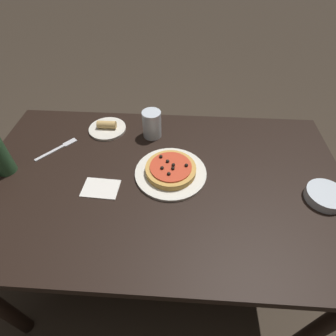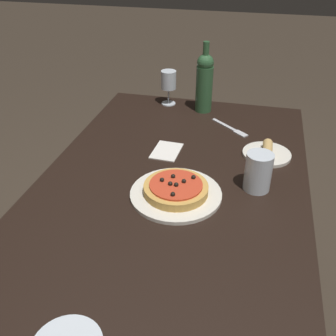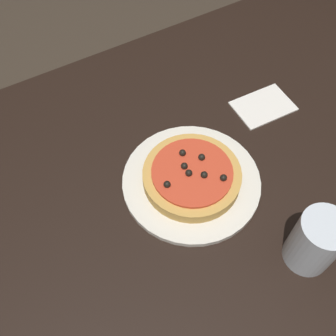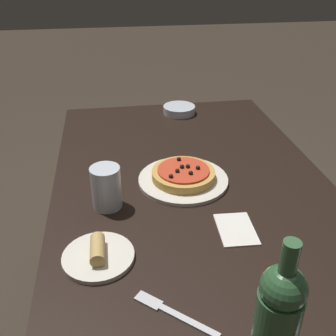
# 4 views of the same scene
# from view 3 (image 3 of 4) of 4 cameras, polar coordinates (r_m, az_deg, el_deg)

# --- Properties ---
(ground_plane) EXTENTS (14.00, 14.00, 0.00)m
(ground_plane) POSITION_cam_3_polar(r_m,az_deg,el_deg) (1.53, 2.70, -15.85)
(ground_plane) COLOR #382D23
(dining_table) EXTENTS (1.44, 0.86, 0.77)m
(dining_table) POSITION_cam_3_polar(r_m,az_deg,el_deg) (0.91, 4.37, -2.71)
(dining_table) COLOR black
(dining_table) RESTS_ON ground_plane
(dinner_plate) EXTENTS (0.28, 0.28, 0.01)m
(dinner_plate) POSITION_cam_3_polar(r_m,az_deg,el_deg) (0.80, 3.40, -1.91)
(dinner_plate) COLOR silver
(dinner_plate) RESTS_ON dining_table
(pizza) EXTENTS (0.20, 0.20, 0.04)m
(pizza) POSITION_cam_3_polar(r_m,az_deg,el_deg) (0.79, 3.48, -1.08)
(pizza) COLOR gold
(pizza) RESTS_ON dinner_plate
(water_cup) EXTENTS (0.08, 0.08, 0.12)m
(water_cup) POSITION_cam_3_polar(r_m,az_deg,el_deg) (0.72, 20.61, -9.96)
(water_cup) COLOR silver
(water_cup) RESTS_ON dining_table
(paper_napkin) EXTENTS (0.14, 0.10, 0.00)m
(paper_napkin) POSITION_cam_3_polar(r_m,az_deg,el_deg) (0.96, 13.65, 8.72)
(paper_napkin) COLOR silver
(paper_napkin) RESTS_ON dining_table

